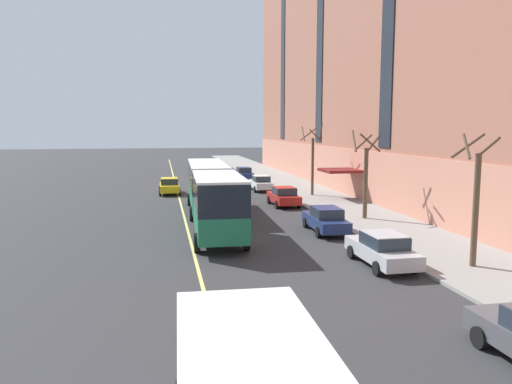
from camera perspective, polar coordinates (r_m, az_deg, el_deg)
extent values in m
plane|color=#303033|center=(28.82, -2.44, -5.29)|extent=(260.00, 260.00, 0.00)
cube|color=gray|center=(34.43, 13.47, -3.27)|extent=(5.96, 160.00, 0.15)
cube|color=tan|center=(32.83, 20.37, -0.29)|extent=(0.14, 110.00, 4.40)
cube|color=maroon|center=(44.21, 9.66, 2.44)|extent=(3.20, 3.40, 0.24)
cube|color=#1E232B|center=(40.90, 14.95, 20.06)|extent=(0.10, 2.00, 21.37)
cube|color=#1E232B|center=(55.99, 7.31, 16.72)|extent=(0.10, 2.00, 21.37)
cube|color=#1E232B|center=(71.71, 3.10, 14.69)|extent=(0.10, 2.00, 21.37)
cube|color=#1E704C|center=(37.31, -5.55, -0.40)|extent=(2.88, 10.72, 1.35)
cube|color=black|center=(37.14, -5.57, 1.89)|extent=(2.89, 10.72, 1.65)
cube|color=white|center=(37.07, -5.59, 3.25)|extent=(2.90, 10.72, 0.12)
cube|color=#19232D|center=(42.48, -6.00, 2.35)|extent=(2.34, 0.15, 1.23)
cube|color=orange|center=(42.43, -6.02, 3.43)|extent=(1.78, 0.12, 0.28)
cube|color=black|center=(42.71, -5.97, -0.20)|extent=(2.49, 0.20, 0.24)
cube|color=white|center=(42.64, -7.17, 0.11)|extent=(0.28, 0.07, 0.18)
cube|color=white|center=(42.73, -4.78, 0.16)|extent=(0.28, 0.07, 0.18)
cylinder|color=#595651|center=(31.44, -4.92, -0.33)|extent=(2.45, 1.08, 2.42)
cube|color=#1E704C|center=(27.53, -4.30, -3.15)|extent=(2.77, 7.30, 1.35)
cube|color=black|center=(27.29, -4.33, -0.07)|extent=(2.78, 7.30, 1.65)
cube|color=white|center=(27.19, -4.34, 1.78)|extent=(2.79, 7.30, 0.12)
cylinder|color=black|center=(41.06, -7.62, -0.84)|extent=(0.33, 1.01, 1.00)
cylinder|color=black|center=(41.19, -4.08, -0.76)|extent=(0.33, 1.01, 1.00)
cylinder|color=black|center=(34.23, -7.33, -2.47)|extent=(0.33, 1.01, 1.00)
cylinder|color=black|center=(34.39, -3.09, -2.37)|extent=(0.33, 1.01, 1.00)
cylinder|color=black|center=(25.67, -6.76, -5.76)|extent=(0.33, 1.01, 1.00)
cylinder|color=black|center=(25.89, -1.10, -5.60)|extent=(0.33, 1.01, 1.00)
cube|color=navy|center=(60.62, -1.44, 1.99)|extent=(1.80, 4.78, 0.64)
cube|color=#232D38|center=(60.33, -1.40, 2.54)|extent=(1.55, 2.17, 0.56)
cube|color=navy|center=(60.30, -1.40, 2.82)|extent=(1.51, 2.07, 0.04)
cylinder|color=black|center=(61.95, -2.45, 1.80)|extent=(0.23, 0.64, 0.64)
cylinder|color=black|center=(62.24, -0.91, 1.84)|extent=(0.23, 0.64, 0.64)
cylinder|color=black|center=(59.06, -1.99, 1.53)|extent=(0.23, 0.64, 0.64)
cylinder|color=black|center=(59.36, -0.38, 1.57)|extent=(0.23, 0.64, 0.64)
cube|color=#B7B7BC|center=(23.76, 14.16, -6.66)|extent=(1.80, 4.72, 0.64)
cube|color=#232D38|center=(23.42, 14.45, -5.37)|extent=(1.58, 2.13, 0.56)
cube|color=#B7B7BC|center=(23.36, 14.47, -4.65)|extent=(1.54, 2.03, 0.04)
cylinder|color=black|center=(24.79, 10.86, -6.75)|extent=(0.22, 0.64, 0.64)
cylinder|color=black|center=(25.48, 14.52, -6.47)|extent=(0.22, 0.64, 0.64)
cylinder|color=black|center=(22.21, 13.69, -8.49)|extent=(0.22, 0.64, 0.64)
cylinder|color=black|center=(22.98, 17.68, -8.10)|extent=(0.22, 0.64, 0.64)
cube|color=#B21E19|center=(40.54, 3.16, -0.69)|extent=(1.91, 4.42, 0.64)
cube|color=#232D38|center=(40.25, 3.25, 0.12)|extent=(1.64, 2.01, 0.56)
cube|color=#B21E19|center=(40.22, 3.25, 0.54)|extent=(1.61, 1.92, 0.04)
cylinder|color=black|center=(41.68, 1.49, -0.90)|extent=(0.23, 0.64, 0.64)
cylinder|color=black|center=(42.12, 3.86, -0.83)|extent=(0.23, 0.64, 0.64)
cylinder|color=black|center=(39.06, 2.41, -1.46)|extent=(0.23, 0.64, 0.64)
cylinder|color=black|center=(39.54, 4.92, -1.38)|extent=(0.23, 0.64, 0.64)
cylinder|color=black|center=(16.25, 24.20, -14.93)|extent=(0.23, 0.64, 0.64)
cube|color=silver|center=(50.21, 0.55, 0.88)|extent=(1.74, 4.35, 0.64)
cube|color=#232D38|center=(49.94, 0.60, 1.53)|extent=(1.52, 1.96, 0.56)
cube|color=silver|center=(49.91, 0.60, 1.88)|extent=(1.48, 1.88, 0.04)
cylinder|color=black|center=(51.40, -0.67, 0.67)|extent=(0.23, 0.64, 0.64)
cylinder|color=black|center=(51.73, 1.15, 0.71)|extent=(0.23, 0.64, 0.64)
cylinder|color=black|center=(48.78, -0.09, 0.31)|extent=(0.23, 0.64, 0.64)
cylinder|color=black|center=(49.12, 1.82, 0.35)|extent=(0.23, 0.64, 0.64)
cube|color=navy|center=(30.60, 7.93, -3.38)|extent=(1.91, 4.85, 0.64)
cube|color=#232D38|center=(30.27, 8.08, -2.35)|extent=(1.61, 2.21, 0.56)
cube|color=navy|center=(30.22, 8.09, -1.79)|extent=(1.57, 2.11, 0.04)
cylinder|color=black|center=(31.84, 5.67, -3.52)|extent=(0.24, 0.65, 0.64)
cylinder|color=black|center=(32.30, 8.61, -3.41)|extent=(0.24, 0.65, 0.64)
cylinder|color=black|center=(29.03, 7.14, -4.60)|extent=(0.24, 0.65, 0.64)
cylinder|color=black|center=(29.53, 10.34, -4.46)|extent=(0.24, 0.65, 0.64)
cube|color=silver|center=(11.54, -3.06, -18.62)|extent=(2.14, 1.76, 1.60)
cube|color=#1E2833|center=(12.24, -3.51, -15.77)|extent=(1.87, 0.14, 0.80)
cube|color=yellow|center=(48.47, -9.86, 0.53)|extent=(1.82, 4.27, 0.64)
cube|color=#232D38|center=(48.19, -9.87, 1.21)|extent=(1.59, 1.93, 0.56)
cube|color=yellow|center=(48.16, -9.88, 1.57)|extent=(1.56, 1.84, 0.04)
cylinder|color=black|center=(49.81, -10.90, 0.32)|extent=(0.22, 0.64, 0.64)
cylinder|color=black|center=(49.84, -8.88, 0.37)|extent=(0.22, 0.64, 0.64)
cylinder|color=black|center=(47.18, -10.89, -0.06)|extent=(0.22, 0.64, 0.64)
cylinder|color=black|center=(47.22, -8.75, -0.01)|extent=(0.22, 0.64, 0.64)
cylinder|color=brown|center=(24.11, 23.80, -1.94)|extent=(0.27, 0.27, 5.04)
cylinder|color=brown|center=(24.29, 24.99, 4.62)|extent=(0.44, 1.19, 0.99)
cylinder|color=brown|center=(24.50, 23.09, 4.90)|extent=(1.64, 0.14, 1.13)
cylinder|color=brown|center=(23.70, 22.94, 4.83)|extent=(0.45, 1.13, 1.11)
cylinder|color=brown|center=(34.71, 12.41, 0.97)|extent=(0.29, 0.29, 4.80)
cylinder|color=brown|center=(34.89, 13.32, 5.45)|extent=(0.43, 1.27, 1.12)
cylinder|color=brown|center=(35.08, 12.14, 5.52)|extent=(1.30, 0.13, 1.16)
cylinder|color=brown|center=(34.38, 11.17, 5.76)|extent=(0.52, 1.73, 1.46)
cylinder|color=brown|center=(33.87, 12.91, 5.52)|extent=(1.47, 0.26, 1.26)
cylinder|color=brown|center=(46.05, 6.48, 2.89)|extent=(0.25, 0.25, 5.22)
cylinder|color=brown|center=(46.01, 7.44, 6.81)|extent=(0.39, 1.52, 1.58)
cylinder|color=brown|center=(46.74, 6.14, 6.70)|extent=(1.82, 0.24, 1.36)
cylinder|color=brown|center=(45.80, 5.42, 6.66)|extent=(0.40, 1.85, 1.32)
cylinder|color=brown|center=(45.43, 6.77, 6.50)|extent=(1.13, 0.18, 1.07)
cube|color=#E0D66B|center=(31.50, -7.84, -4.25)|extent=(0.16, 140.00, 0.01)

